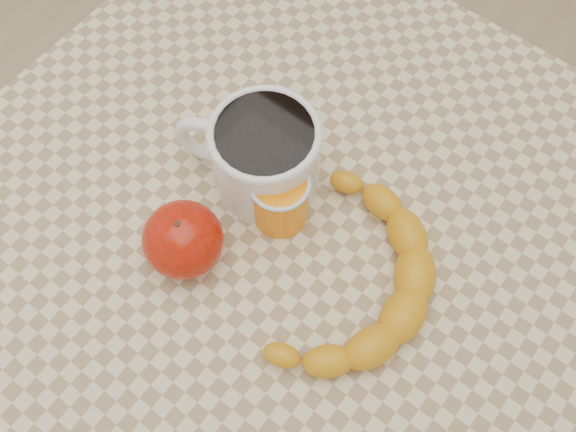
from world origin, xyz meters
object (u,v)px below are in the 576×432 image
Objects in this scene: coffee_mug at (263,153)px; orange_juice_glass at (280,198)px; table at (288,252)px; banana at (353,281)px; apple at (183,240)px.

coffee_mug is 0.05m from orange_juice_glass.
table is at bearing -26.92° from coffee_mug.
orange_juice_glass reaches higher than banana.
banana is at bearing -16.84° from coffee_mug.
apple is at bearing -162.29° from banana.
coffee_mug reaches higher than banana.
table is 0.17m from apple.
apple is 0.18m from banana.
banana is (0.17, 0.08, -0.02)m from apple.
banana is (0.10, -0.02, 0.11)m from table.
table is 0.16m from coffee_mug.
apple is at bearing -93.19° from coffee_mug.
orange_juice_glass is at bearing -30.24° from coffee_mug.
orange_juice_glass is (-0.01, 0.00, 0.13)m from table.
coffee_mug is at bearing 149.76° from orange_juice_glass.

